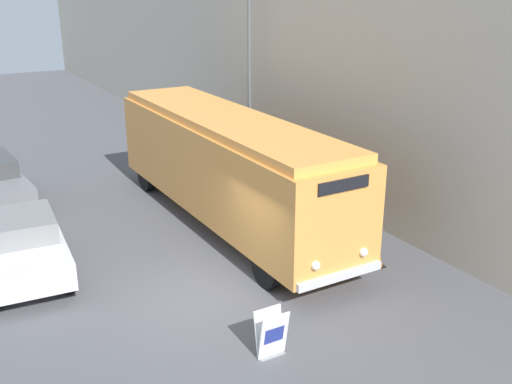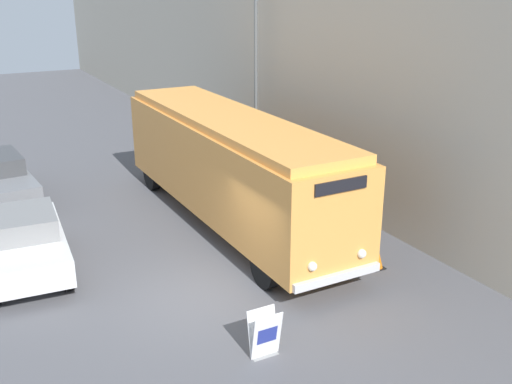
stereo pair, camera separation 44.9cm
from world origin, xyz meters
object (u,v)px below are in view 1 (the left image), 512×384
Objects in this scene: sign_board at (271,334)px; streetlamp at (249,56)px; vintage_bus at (227,163)px; traffic_cone at (377,256)px; parked_car_near at (23,245)px.

streetlamp reaches higher than sign_board.
sign_board is (-2.49, -6.60, -1.42)m from vintage_bus.
sign_board is 1.69× the size of traffic_cone.
parked_car_near is at bearing 120.02° from sign_board.
sign_board is at bearing -156.33° from traffic_cone.
vintage_bus is at bearing -127.53° from streetlamp.
streetlamp is at bearing 52.47° from vintage_bus.
vintage_bus reaches higher than traffic_cone.
traffic_cone is (-1.07, -8.58, -4.20)m from streetlamp.
streetlamp is at bearing 30.29° from parked_car_near.
streetlamp is 9.62m from traffic_cone.
sign_board is 4.86m from traffic_cone.
sign_board is at bearing -117.64° from streetlamp.
parked_car_near is at bearing -175.84° from vintage_bus.
parked_car_near is at bearing 152.29° from traffic_cone.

